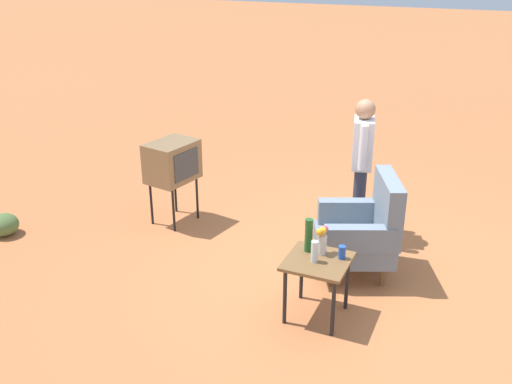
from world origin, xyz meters
The scene contains 10 objects.
ground_plane centered at (0.00, 0.00, 0.00)m, with size 60.00×60.00×0.00m, color #B76B3D.
armchair centered at (0.01, 0.19, 0.50)m, with size 1.01×1.02×1.06m.
side_table centered at (0.96, 0.00, 0.50)m, with size 0.56×0.56×0.59m.
tv_on_stand centered at (-0.26, -2.23, 0.78)m, with size 0.67×0.54×1.03m.
person_standing centered at (-0.80, -0.07, 0.94)m, with size 0.56×0.30×1.64m.
soda_can_blue centered at (0.85, 0.19, 0.65)m, with size 0.07×0.07×0.12m, color blue.
bottle_wine_green centered at (0.84, -0.13, 0.75)m, with size 0.07×0.07×0.32m, color #1E5623.
bottle_short_clear centered at (1.00, -0.02, 0.69)m, with size 0.06×0.06×0.20m, color silver.
flower_vase centered at (0.84, -0.01, 0.74)m, with size 0.15×0.10×0.27m.
shrub_mid centered at (0.88, -3.90, 0.13)m, with size 0.34×0.34×0.26m, color #516B38.
Camera 1 is at (5.31, 1.30, 3.15)m, focal length 40.54 mm.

